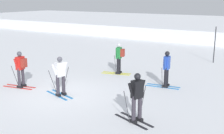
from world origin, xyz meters
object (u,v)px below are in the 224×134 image
Objects in this scene: skier_red at (21,68)px; trail_marker_pole at (215,45)px; skier_blue at (166,68)px; skier_black at (137,96)px; skier_white at (60,75)px; skier_green at (119,57)px.

skier_red is 0.74× the size of trail_marker_pole.
skier_blue is 4.28m from skier_black.
skier_blue is 1.00× the size of skier_red.
skier_blue is at bearing 47.13° from skier_white.
skier_black is at bearing -81.06° from skier_blue.
trail_marker_pole is (3.69, 5.66, 0.20)m from skier_green.
skier_blue is (3.31, 3.57, -0.00)m from skier_white.
skier_blue is at bearing 32.95° from skier_red.
skier_white is 4.47m from skier_green.
trail_marker_pole is at bearing 68.86° from skier_white.
skier_red is at bearing -119.30° from skier_green.
skier_blue is 0.74× the size of trail_marker_pole.
skier_white and skier_red have the same top height.
skier_white is at bearing -132.87° from skier_blue.
skier_green is 1.00× the size of skier_red.
skier_black is 10.79m from trail_marker_pole.
skier_red is at bearing 174.82° from skier_black.
skier_green and skier_black have the same top height.
skier_white is 4.87m from skier_blue.
skier_red is at bearing -147.05° from skier_blue.
trail_marker_pole is (3.91, 10.12, 0.24)m from skier_white.
skier_white is 2.33m from skier_red.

